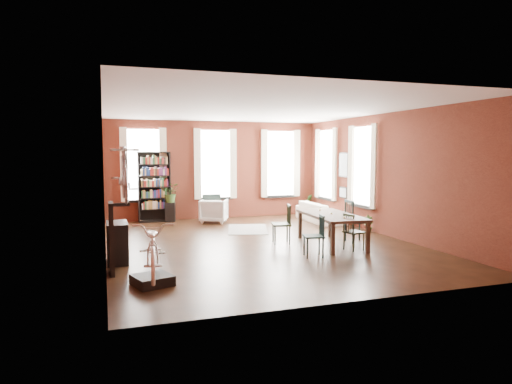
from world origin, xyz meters
name	(u,v)px	position (x,y,z in m)	size (l,w,h in m)	color
room	(260,154)	(0.25, 0.62, 2.14)	(9.00, 9.04, 3.22)	black
dining_table	(331,230)	(1.55, -0.74, 0.37)	(0.98, 2.16, 0.73)	#48372B
dining_chair_a	(314,236)	(0.63, -1.70, 0.44)	(0.40, 0.40, 0.87)	#183435
dining_chair_b	(281,224)	(0.50, -0.19, 0.46)	(0.43, 0.43, 0.93)	black
dining_chair_c	(354,232)	(1.77, -1.39, 0.41)	(0.38, 0.38, 0.82)	black
dining_chair_d	(356,221)	(2.30, -0.61, 0.51)	(0.47, 0.47, 1.02)	#1A3739
bookshelf	(154,187)	(-2.00, 4.30, 1.10)	(1.00, 0.32, 2.20)	black
white_armchair	(214,210)	(-0.28, 3.54, 0.40)	(0.78, 0.73, 0.80)	silver
cream_sofa	(321,209)	(2.95, 2.60, 0.41)	(2.08, 0.61, 0.81)	beige
striped_rug	(248,229)	(0.33, 1.96, 0.01)	(1.09, 1.74, 0.01)	black
bike_trainer	(152,280)	(-2.79, -2.72, 0.08)	(0.58, 0.58, 0.17)	black
bike_wall_rack	(111,238)	(-3.40, -1.80, 0.65)	(0.16, 0.60, 1.30)	black
console_table	(117,242)	(-3.28, -0.90, 0.40)	(0.40, 0.80, 0.80)	black
plant_stand	(170,212)	(-1.54, 4.14, 0.30)	(0.30, 0.30, 0.61)	black
plant_by_sofa	(307,210)	(3.23, 4.23, 0.16)	(0.40, 0.72, 0.32)	#2D5A24
plant_small	(369,229)	(3.37, 0.50, 0.09)	(0.25, 0.48, 0.17)	#315C25
bicycle_floor	(153,222)	(-2.76, -2.74, 1.06)	(0.62, 0.93, 1.78)	white
bicycle_hung	(124,155)	(-3.15, -1.80, 2.13)	(0.47, 1.00, 1.66)	#A5A8AD
plant_on_stand	(171,195)	(-1.51, 4.12, 0.85)	(0.55, 0.61, 0.48)	#3A5F26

